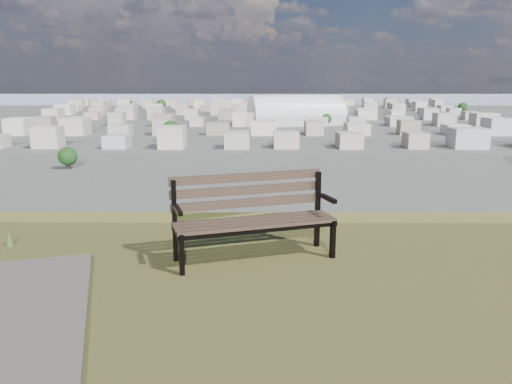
{
  "coord_description": "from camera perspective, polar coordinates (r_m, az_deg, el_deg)",
  "views": [
    {
      "loc": [
        -1.0,
        -2.53,
        26.89
      ],
      "look_at": [
        -1.03,
        4.57,
        25.3
      ],
      "focal_mm": 35.0,
      "sensor_mm": 36.0,
      "label": 1
    }
  ],
  "objects": [
    {
      "name": "bay_water",
      "position": [
        902.93,
        0.33,
        10.94
      ],
      "size": [
        2400.0,
        700.0,
        0.12
      ],
      "primitive_type": "cube",
      "color": "#8598A9",
      "rests_on": "ground"
    },
    {
      "name": "far_hills",
      "position": [
        1406.73,
        -2.23,
        12.58
      ],
      "size": [
        2050.0,
        340.0,
        60.0
      ],
      "color": "#8993AA",
      "rests_on": "ground"
    },
    {
      "name": "park_bench",
      "position": [
        5.37,
        -0.42,
        -2.28
      ],
      "size": [
        1.8,
        1.05,
        0.9
      ],
      "rotation": [
        0.0,
        0.0,
        0.31
      ],
      "color": "#3B2D22",
      "rests_on": "hilltop_mesa"
    },
    {
      "name": "city_blocks",
      "position": [
        397.66,
        0.41,
        9.27
      ],
      "size": [
        395.0,
        361.0,
        7.0
      ],
      "color": "beige",
      "rests_on": "ground"
    },
    {
      "name": "city_trees",
      "position": [
        323.28,
        -4.29,
        8.7
      ],
      "size": [
        406.52,
        387.2,
        9.98
      ],
      "color": "#34281A",
      "rests_on": "ground"
    },
    {
      "name": "arena",
      "position": [
        311.63,
        4.57,
        8.7
      ],
      "size": [
        60.87,
        37.52,
        23.92
      ],
      "rotation": [
        0.0,
        0.0,
        0.26
      ],
      "color": "beige",
      "rests_on": "ground"
    }
  ]
}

